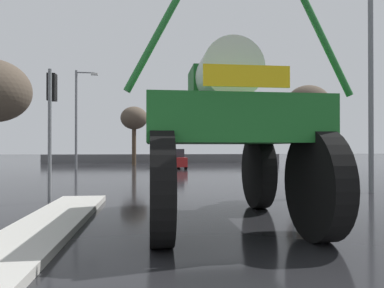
# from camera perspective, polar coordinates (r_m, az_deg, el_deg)

# --- Properties ---
(ground_plane) EXTENTS (120.00, 120.00, 0.00)m
(ground_plane) POSITION_cam_1_polar(r_m,az_deg,el_deg) (19.79, -3.14, -5.34)
(ground_plane) COLOR black
(median_island) EXTENTS (1.30, 10.75, 0.15)m
(median_island) POSITION_cam_1_polar(r_m,az_deg,el_deg) (6.36, -26.93, -15.08)
(median_island) COLOR #B2AFA8
(median_island) RESTS_ON ground
(oversize_sprayer) EXTENTS (4.01, 5.44, 4.47)m
(oversize_sprayer) POSITION_cam_1_polar(r_m,az_deg,el_deg) (7.72, 4.87, 1.71)
(oversize_sprayer) COLOR black
(oversize_sprayer) RESTS_ON ground
(sedan_ahead) EXTENTS (2.27, 4.28, 1.52)m
(sedan_ahead) POSITION_cam_1_polar(r_m,az_deg,el_deg) (27.35, -3.38, -2.49)
(sedan_ahead) COLOR maroon
(sedan_ahead) RESTS_ON ground
(traffic_signal_near_left) EXTENTS (0.24, 0.54, 4.05)m
(traffic_signal_near_left) POSITION_cam_1_polar(r_m,az_deg,el_deg) (11.55, -22.15, 5.88)
(traffic_signal_near_left) COLOR slate
(traffic_signal_near_left) RESTS_ON ground
(traffic_signal_near_right) EXTENTS (0.24, 0.54, 3.29)m
(traffic_signal_near_right) POSITION_cam_1_polar(r_m,az_deg,el_deg) (11.97, 16.14, 2.94)
(traffic_signal_near_right) COLOR slate
(traffic_signal_near_right) RESTS_ON ground
(streetlight_near_right) EXTENTS (1.63, 0.24, 8.29)m
(streetlight_near_right) POSITION_cam_1_polar(r_m,az_deg,el_deg) (14.61, 27.72, 10.96)
(streetlight_near_right) COLOR slate
(streetlight_near_right) RESTS_ON ground
(streetlight_far_left) EXTENTS (1.66, 0.24, 7.37)m
(streetlight_far_left) POSITION_cam_1_polar(r_m,az_deg,el_deg) (27.13, -18.27, 4.67)
(streetlight_far_left) COLOR slate
(streetlight_far_left) RESTS_ON ground
(bare_tree_right) EXTENTS (3.11, 3.11, 6.15)m
(bare_tree_right) POSITION_cam_1_polar(r_m,az_deg,el_deg) (26.66, 18.53, 6.16)
(bare_tree_right) COLOR #473828
(bare_tree_right) RESTS_ON ground
(bare_tree_far_center) EXTENTS (2.46, 2.46, 5.36)m
(bare_tree_far_center) POSITION_cam_1_polar(r_m,az_deg,el_deg) (32.12, -9.52, 4.07)
(bare_tree_far_center) COLOR #473828
(bare_tree_far_center) RESTS_ON ground
(roadside_barrier) EXTENTS (24.86, 0.24, 0.90)m
(roadside_barrier) POSITION_cam_1_polar(r_m,az_deg,el_deg) (36.39, -4.58, -2.40)
(roadside_barrier) COLOR #59595B
(roadside_barrier) RESTS_ON ground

